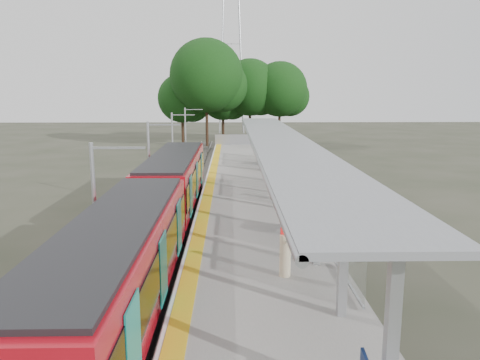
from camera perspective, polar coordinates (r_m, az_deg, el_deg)
name	(u,v)px	position (r m, az deg, el deg)	size (l,w,h in m)	color
trackbed	(180,200)	(31.32, -7.28, -2.47)	(3.00, 70.00, 0.24)	#59544C
platform	(248,194)	(31.07, 0.98, -1.77)	(6.00, 50.00, 1.00)	gray
tactile_strip	(210,187)	(30.98, -3.73, -0.87)	(0.60, 50.00, 0.02)	yellow
end_fence	(240,139)	(55.56, 0.05, 4.97)	(6.00, 0.10, 1.20)	#9EA0A5
train	(155,210)	(21.15, -10.30, -3.66)	(2.74, 27.60, 3.62)	black
canopy	(279,146)	(26.81, 4.74, 4.19)	(3.27, 38.00, 3.66)	#9EA0A5
pylon	(231,21)	(84.12, -1.07, 18.84)	(8.00, 4.00, 38.00)	#9EA0A5
tree_cluster	(230,86)	(63.51, -1.21, 11.35)	(20.19, 14.12, 13.79)	#382316
catenary_masts	(150,161)	(30.06, -10.87, 2.28)	(2.08, 48.16, 5.40)	#9EA0A5
bench_mid	(291,221)	(21.19, 6.22, -4.98)	(1.05, 1.53, 1.01)	#0F204E
bench_far	(265,159)	(40.42, 3.05, 2.60)	(0.61, 1.44, 0.95)	#0F204E
info_pillar_near	(285,255)	(16.26, 5.53, -9.09)	(0.39, 0.39, 1.74)	beige
info_pillar_far	(270,161)	(37.20, 3.66, 2.36)	(0.42, 0.42, 1.88)	beige
litter_bin	(274,191)	(27.62, 4.19, -1.39)	(0.44, 0.44, 0.90)	#9EA0A5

